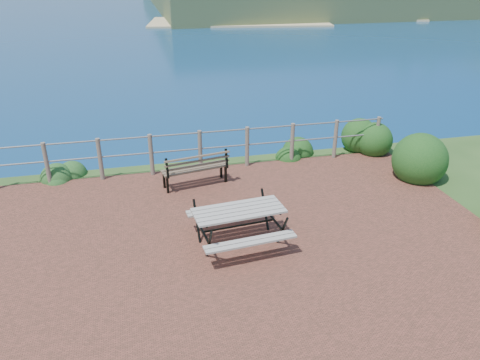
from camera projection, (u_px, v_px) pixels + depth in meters
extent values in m
cube|color=brown|center=(230.00, 245.00, 8.38)|extent=(10.00, 7.00, 0.12)
cylinder|color=#6B5B4C|center=(47.00, 164.00, 10.40)|extent=(0.10, 0.10, 1.00)
cylinder|color=#6B5B4C|center=(100.00, 159.00, 10.63)|extent=(0.10, 0.10, 1.00)
cylinder|color=#6B5B4C|center=(151.00, 155.00, 10.87)|extent=(0.10, 0.10, 1.00)
cylinder|color=#6B5B4C|center=(200.00, 151.00, 11.11)|extent=(0.10, 0.10, 1.00)
cylinder|color=#6B5B4C|center=(247.00, 147.00, 11.34)|extent=(0.10, 0.10, 1.00)
cylinder|color=#6B5B4C|center=(292.00, 143.00, 11.58)|extent=(0.10, 0.10, 1.00)
cylinder|color=#6B5B4C|center=(335.00, 139.00, 11.81)|extent=(0.10, 0.10, 1.00)
cylinder|color=#6B5B4C|center=(377.00, 136.00, 12.05)|extent=(0.10, 0.10, 1.00)
cylinder|color=slate|center=(200.00, 133.00, 10.91)|extent=(9.40, 0.04, 0.04)
cylinder|color=slate|center=(200.00, 149.00, 11.09)|extent=(9.40, 0.04, 0.04)
cube|color=#A39C92|center=(239.00, 210.00, 8.16)|extent=(1.65, 0.81, 0.04)
cube|color=#A39C92|center=(239.00, 224.00, 8.27)|extent=(1.60, 0.39, 0.04)
cube|color=#A39C92|center=(239.00, 224.00, 8.27)|extent=(1.60, 0.39, 0.04)
cylinder|color=black|center=(239.00, 226.00, 8.29)|extent=(1.36, 0.18, 0.04)
cube|color=brown|center=(195.00, 168.00, 10.40)|extent=(1.52, 0.64, 0.03)
cube|color=brown|center=(194.00, 158.00, 10.29)|extent=(1.47, 0.39, 0.34)
cube|color=black|center=(195.00, 177.00, 10.49)|extent=(0.06, 0.06, 0.41)
cube|color=black|center=(195.00, 177.00, 10.49)|extent=(0.06, 0.06, 0.41)
cube|color=black|center=(195.00, 177.00, 10.49)|extent=(0.06, 0.06, 0.41)
cube|color=black|center=(195.00, 177.00, 10.49)|extent=(0.06, 0.06, 0.41)
ellipsoid|color=#144217|center=(423.00, 178.00, 10.96)|extent=(1.32, 1.32, 1.88)
ellipsoid|color=#144217|center=(364.00, 150.00, 12.53)|extent=(1.01, 1.01, 1.45)
ellipsoid|color=#1F5323|center=(61.00, 177.00, 11.01)|extent=(0.85, 0.85, 0.62)
ellipsoid|color=#144217|center=(291.00, 154.00, 12.31)|extent=(0.88, 0.88, 0.67)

